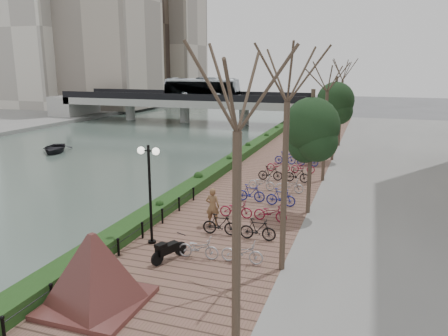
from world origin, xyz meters
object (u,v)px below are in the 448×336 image
at_px(granite_monument, 94,270).
at_px(motorcycle, 169,249).
at_px(lamppost, 149,172).
at_px(boat, 55,148).
at_px(pedestrian, 213,206).

height_order(granite_monument, motorcycle, granite_monument).
relative_size(granite_monument, motorcycle, 2.93).
height_order(granite_monument, lamppost, lamppost).
bearing_deg(motorcycle, boat, 160.28).
xyz_separation_m(lamppost, motorcycle, (1.51, -1.36, -2.72)).
height_order(lamppost, boat, lamppost).
distance_m(motorcycle, pedestrian, 4.39).
distance_m(pedestrian, boat, 25.97).
height_order(lamppost, pedestrian, lamppost).
bearing_deg(boat, pedestrian, -61.02).
distance_m(granite_monument, pedestrian, 8.25).
xyz_separation_m(granite_monument, boat, (-20.43, 22.75, -1.33)).
relative_size(motorcycle, pedestrian, 0.83).
relative_size(lamppost, boat, 1.12).
height_order(lamppost, motorcycle, lamppost).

